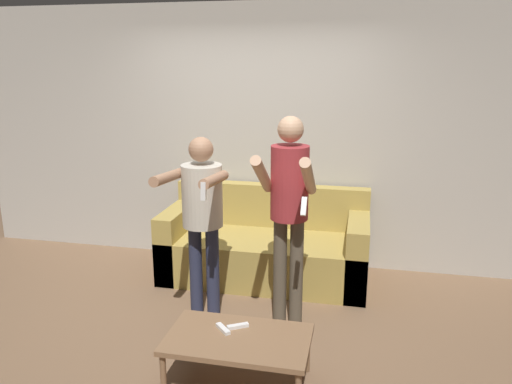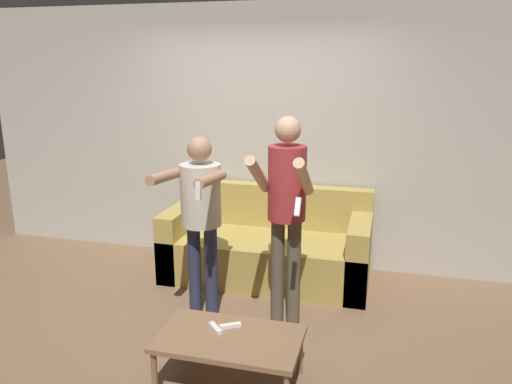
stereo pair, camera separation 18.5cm
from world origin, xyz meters
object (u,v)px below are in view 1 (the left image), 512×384
at_px(couch, 266,248).
at_px(remote_far, 238,326).
at_px(coffee_table, 238,342).
at_px(person_standing_left, 202,207).
at_px(remote_near, 223,329).
at_px(person_standing_right, 289,200).

relative_size(couch, remote_far, 13.63).
bearing_deg(couch, coffee_table, -84.75).
height_order(coffee_table, remote_far, remote_far).
distance_m(person_standing_left, remote_far, 1.09).
height_order(coffee_table, remote_near, remote_near).
relative_size(person_standing_right, remote_near, 12.86).
relative_size(person_standing_right, remote_far, 11.69).
bearing_deg(coffee_table, remote_far, 105.16).
distance_m(coffee_table, remote_far, 0.13).
distance_m(couch, coffee_table, 1.78).
distance_m(person_standing_left, coffee_table, 1.21).
distance_m(person_standing_right, remote_near, 1.12).
bearing_deg(person_standing_right, coffee_table, -102.68).
bearing_deg(person_standing_left, remote_far, -57.15).
bearing_deg(coffee_table, person_standing_right, 77.32).
height_order(person_standing_right, coffee_table, person_standing_right).
bearing_deg(remote_near, person_standing_left, 116.26).
bearing_deg(couch, remote_far, -85.44).
bearing_deg(person_standing_left, person_standing_right, 0.02).
xyz_separation_m(couch, person_standing_left, (-0.36, -0.90, 0.67)).
xyz_separation_m(coffee_table, remote_near, (-0.12, 0.06, 0.05)).
bearing_deg(person_standing_right, couch, 111.84).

